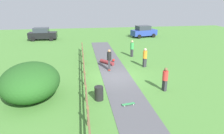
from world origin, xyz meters
TOP-DOWN VIEW (x-y plane):
  - ground_plane at (0.00, 0.00)m, footprint 60.00×60.00m
  - asphalt_path at (0.00, 0.00)m, footprint 2.40×28.00m
  - wooden_fence at (-2.60, 0.00)m, footprint 0.12×18.12m
  - bush_large at (-6.01, -2.87)m, footprint 3.62×4.35m
  - trash_bin at (-1.80, -3.78)m, footprint 0.56×0.56m
  - skater_riding at (-0.35, 1.68)m, footprint 0.43×0.82m
  - skater_fallen at (-0.26, 3.49)m, footprint 1.52×1.52m
  - skateboard_loose at (-0.13, -4.77)m, footprint 0.82×0.32m
  - bystander_red at (2.81, -3.15)m, footprint 0.45×0.45m
  - bystander_green at (2.77, 5.74)m, footprint 0.54×0.54m
  - bystander_orange at (3.05, 2.05)m, footprint 0.49×0.49m
  - parked_car_blue at (7.74, 17.21)m, footprint 4.48×2.70m
  - parked_car_black at (-8.52, 17.22)m, footprint 4.23×2.07m

SIDE VIEW (x-z plane):
  - ground_plane at x=0.00m, z-range 0.00..0.00m
  - asphalt_path at x=0.00m, z-range 0.00..0.02m
  - skateboard_loose at x=-0.13m, z-range 0.05..0.13m
  - skater_fallen at x=-0.26m, z-range 0.02..0.38m
  - trash_bin at x=-1.80m, z-range 0.00..0.90m
  - wooden_fence at x=-2.60m, z-range 0.12..1.22m
  - bystander_red at x=2.81m, z-range 0.08..1.76m
  - parked_car_blue at x=7.74m, z-range 0.00..1.92m
  - parked_car_black at x=-8.52m, z-range 0.00..1.92m
  - bystander_orange at x=3.05m, z-range 0.10..1.90m
  - bystander_green at x=2.77m, z-range 0.10..1.92m
  - skater_riding at x=-0.35m, z-range 0.14..2.02m
  - bush_large at x=-6.01m, z-range 0.00..2.30m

